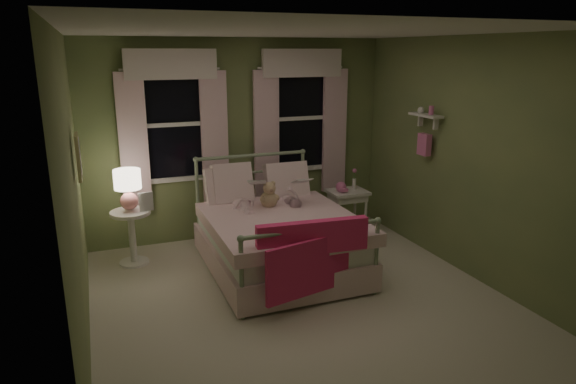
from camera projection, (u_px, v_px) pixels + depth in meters
name	position (u px, v px, depth m)	size (l,w,h in m)	color
room_shell	(300.00, 175.00, 4.87)	(4.20, 4.20, 4.20)	beige
bed	(277.00, 237.00, 5.86)	(1.58, 2.04, 1.18)	white
pink_throw	(314.00, 249.00, 4.89)	(1.10, 0.31, 0.71)	#E32C68
child_left	(242.00, 181.00, 6.00)	(0.29, 0.19, 0.80)	#F7D1DD
child_right	(287.00, 181.00, 6.21)	(0.33, 0.26, 0.69)	#F7D1DD
book_left	(248.00, 186.00, 5.77)	(0.20, 0.27, 0.03)	beige
book_right	(294.00, 185.00, 5.98)	(0.20, 0.27, 0.02)	beige
teddy_bear	(269.00, 196.00, 6.00)	(0.24, 0.20, 0.32)	tan
nightstand_left	(132.00, 230.00, 5.97)	(0.46, 0.46, 0.65)	white
table_lamp	(128.00, 186.00, 5.83)	(0.30, 0.30, 0.47)	pink
book_nightstand	(140.00, 211.00, 5.87)	(0.16, 0.22, 0.02)	beige
nightstand_right	(347.00, 198.00, 6.80)	(0.50, 0.40, 0.64)	white
pink_toy	(341.00, 187.00, 6.72)	(0.14, 0.18, 0.14)	pink
bud_vase	(354.00, 179.00, 6.82)	(0.06, 0.06, 0.28)	white
window_left	(174.00, 119.00, 6.31)	(1.34, 0.13, 1.96)	black
window_right	(301.00, 113.00, 6.90)	(1.34, 0.13, 1.96)	black
wall_shelf	(425.00, 130.00, 6.10)	(0.15, 0.50, 0.60)	white
framed_picture	(78.00, 157.00, 4.68)	(0.03, 0.32, 0.42)	beige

